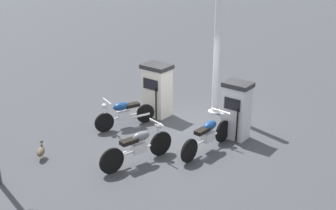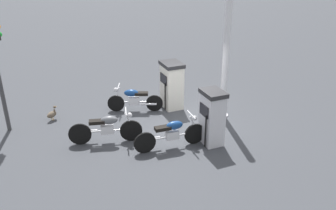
# 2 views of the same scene
# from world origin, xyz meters

# --- Properties ---
(ground_plane) EXTENTS (120.00, 120.00, 0.00)m
(ground_plane) POSITION_xyz_m (0.00, 0.00, 0.00)
(ground_plane) COLOR #383A3F
(fuel_pump_near) EXTENTS (0.69, 0.86, 1.61)m
(fuel_pump_near) POSITION_xyz_m (-0.46, -1.35, 0.82)
(fuel_pump_near) COLOR silver
(fuel_pump_near) RESTS_ON ground
(fuel_pump_far) EXTENTS (0.61, 0.74, 1.59)m
(fuel_pump_far) POSITION_xyz_m (-0.46, 1.35, 0.81)
(fuel_pump_far) COLOR silver
(fuel_pump_far) RESTS_ON ground
(motorcycle_near_pump) EXTENTS (1.74, 0.90, 0.92)m
(motorcycle_near_pump) POSITION_xyz_m (0.84, -1.54, 0.45)
(motorcycle_near_pump) COLOR black
(motorcycle_near_pump) RESTS_ON ground
(motorcycle_far_pump) EXTENTS (2.07, 0.56, 0.94)m
(motorcycle_far_pump) POSITION_xyz_m (0.69, 1.15, 0.46)
(motorcycle_far_pump) COLOR black
(motorcycle_far_pump) RESTS_ON ground
(motorcycle_extra) EXTENTS (2.01, 0.80, 0.96)m
(motorcycle_extra) POSITION_xyz_m (2.23, 0.14, 0.48)
(motorcycle_extra) COLOR black
(motorcycle_extra) RESTS_ON ground
(wandering_duck) EXTENTS (0.41, 0.37, 0.45)m
(wandering_duck) POSITION_xyz_m (3.49, -1.96, 0.22)
(wandering_duck) COLOR brown
(wandering_duck) RESTS_ON ground
(canopy_support_pole) EXTENTS (0.40, 0.40, 4.73)m
(canopy_support_pole) POSITION_xyz_m (-1.69, -0.03, 2.29)
(canopy_support_pole) COLOR silver
(canopy_support_pole) RESTS_ON ground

